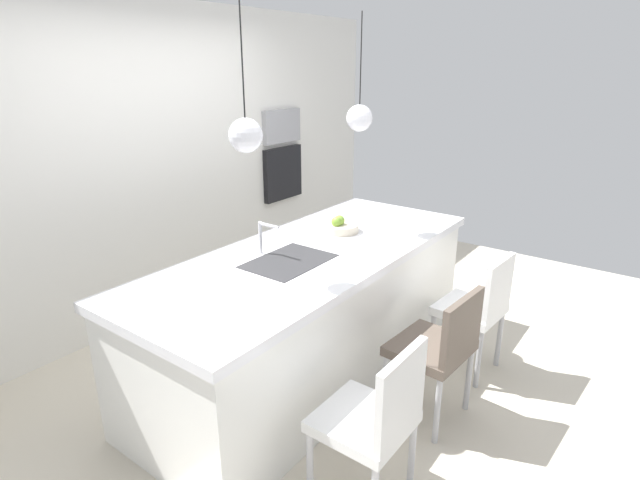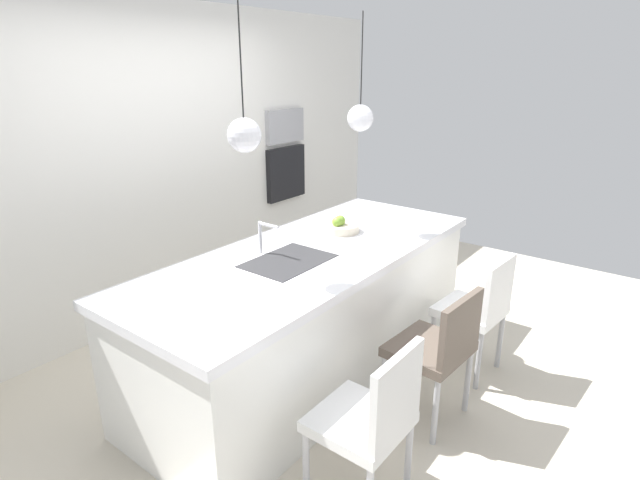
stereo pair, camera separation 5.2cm
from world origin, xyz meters
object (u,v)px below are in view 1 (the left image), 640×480
microwave (281,126)px  chair_near (375,416)px  oven (282,173)px  chair_middle (439,345)px  chair_far (478,306)px  fruit_bowl (340,226)px

microwave → chair_near: microwave is taller
oven → chair_middle: 2.99m
chair_near → microwave: bearing=47.9°
microwave → chair_far: bearing=-109.3°
chair_far → oven: bearing=70.7°
chair_middle → chair_far: bearing=-0.2°
oven → chair_far: bearing=-109.3°
chair_near → chair_far: (1.41, 0.01, 0.02)m
microwave → chair_far: size_ratio=0.61×
oven → chair_far: (-0.88, -2.53, -0.48)m
fruit_bowl → chair_near: bearing=-139.3°
fruit_bowl → oven: 1.86m
microwave → chair_far: microwave is taller
chair_near → fruit_bowl: bearing=40.7°
fruit_bowl → chair_middle: size_ratio=0.31×
microwave → chair_middle: 3.11m
oven → chair_middle: size_ratio=0.65×
microwave → chair_near: (-2.29, -2.54, -1.00)m
chair_near → chair_middle: chair_near is taller
fruit_bowl → chair_far: fruit_bowl is taller
oven → chair_near: oven is taller
oven → microwave: bearing=0.0°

